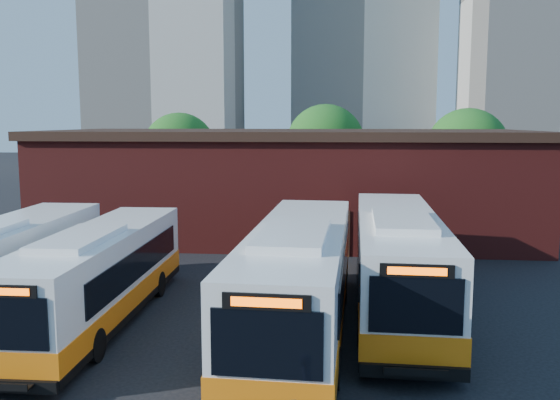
{
  "coord_description": "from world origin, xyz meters",
  "views": [
    {
      "loc": [
        2.77,
        -16.08,
        6.96
      ],
      "look_at": [
        0.74,
        5.97,
        3.99
      ],
      "focal_mm": 38.0,
      "sensor_mm": 36.0,
      "label": 1
    }
  ],
  "objects": [
    {
      "name": "ground",
      "position": [
        0.0,
        0.0,
        0.0
      ],
      "size": [
        220.0,
        220.0,
        0.0
      ],
      "primitive_type": "plane",
      "color": "black"
    },
    {
      "name": "bus_midwest",
      "position": [
        -5.28,
        3.14,
        1.53
      ],
      "size": [
        2.74,
        12.45,
        3.38
      ],
      "rotation": [
        0.0,
        0.0,
        0.01
      ],
      "color": "white",
      "rests_on": "ground"
    },
    {
      "name": "bus_mideast",
      "position": [
        1.68,
        2.48,
        1.72
      ],
      "size": [
        3.47,
        14.04,
        3.79
      ],
      "rotation": [
        0.0,
        0.0,
        -0.04
      ],
      "color": "white",
      "rests_on": "ground"
    },
    {
      "name": "bus_east",
      "position": [
        5.13,
        5.45,
        1.71
      ],
      "size": [
        3.34,
        13.91,
        3.76
      ],
      "rotation": [
        0.0,
        0.0,
        -0.04
      ],
      "color": "white",
      "rests_on": "ground"
    },
    {
      "name": "depot_building",
      "position": [
        0.0,
        20.0,
        3.26
      ],
      "size": [
        28.6,
        12.6,
        6.4
      ],
      "color": "maroon",
      "rests_on": "ground"
    },
    {
      "name": "tree_west",
      "position": [
        -10.0,
        32.0,
        4.64
      ],
      "size": [
        6.0,
        6.0,
        7.65
      ],
      "color": "#382314",
      "rests_on": "ground"
    },
    {
      "name": "tree_mid",
      "position": [
        2.0,
        34.0,
        5.08
      ],
      "size": [
        6.56,
        6.56,
        8.36
      ],
      "color": "#382314",
      "rests_on": "ground"
    },
    {
      "name": "tree_east",
      "position": [
        13.0,
        31.0,
        4.83
      ],
      "size": [
        6.24,
        6.24,
        7.96
      ],
      "color": "#382314",
      "rests_on": "ground"
    }
  ]
}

